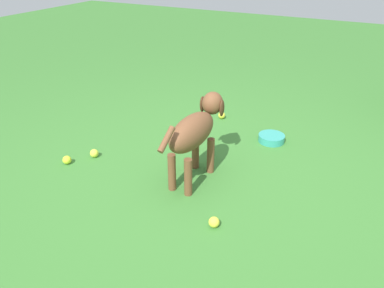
% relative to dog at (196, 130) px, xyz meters
% --- Properties ---
extents(ground, '(14.00, 14.00, 0.00)m').
position_rel_dog_xyz_m(ground, '(0.12, 0.10, -0.37)').
color(ground, '#38722D').
extents(dog, '(0.83, 0.21, 0.56)m').
position_rel_dog_xyz_m(dog, '(0.00, 0.00, 0.00)').
color(dog, brown).
rests_on(dog, ground).
extents(tennis_ball_1, '(0.07, 0.07, 0.07)m').
position_rel_dog_xyz_m(tennis_ball_1, '(0.11, -0.83, -0.34)').
color(tennis_ball_1, '#CFD73D').
rests_on(tennis_ball_1, ground).
extents(tennis_ball_2, '(0.07, 0.07, 0.07)m').
position_rel_dog_xyz_m(tennis_ball_2, '(0.29, -0.95, -0.34)').
color(tennis_ball_2, '#C2D52E').
rests_on(tennis_ball_2, ground).
extents(tennis_ball_3, '(0.07, 0.07, 0.07)m').
position_rel_dog_xyz_m(tennis_ball_3, '(-1.02, -0.24, -0.34)').
color(tennis_ball_3, yellow).
rests_on(tennis_ball_3, ground).
extents(tennis_ball_4, '(0.07, 0.07, 0.07)m').
position_rel_dog_xyz_m(tennis_ball_4, '(0.43, 0.35, -0.34)').
color(tennis_ball_4, yellow).
rests_on(tennis_ball_4, ground).
extents(water_bowl, '(0.22, 0.22, 0.06)m').
position_rel_dog_xyz_m(water_bowl, '(-0.78, 0.32, -0.34)').
color(water_bowl, teal).
rests_on(water_bowl, ground).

